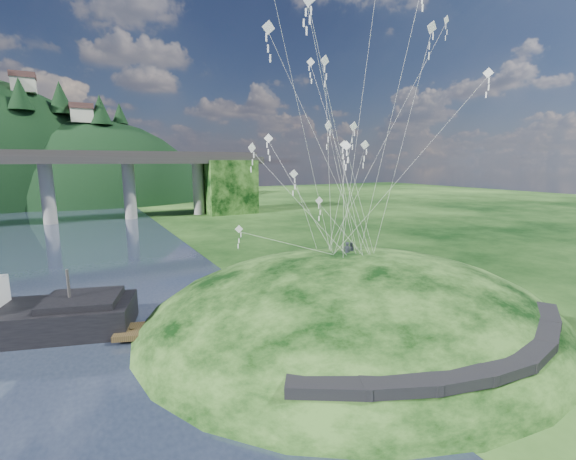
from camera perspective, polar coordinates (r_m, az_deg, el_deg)
ground at (r=27.78m, az=-1.32°, el=-17.07°), size 320.00×320.00×0.00m
grass_hill at (r=33.91m, az=9.54°, el=-14.77°), size 36.00×32.00×13.00m
footpath at (r=24.82m, az=26.49°, el=-16.31°), size 22.29×5.84×0.83m
wooden_dock at (r=30.32m, az=-9.11°, el=-13.73°), size 15.75×7.51×1.13m
kite_flyers at (r=34.07m, az=9.04°, el=-1.75°), size 1.67×1.22×1.93m
kite_swarm at (r=31.45m, az=6.28°, el=18.27°), size 19.47×16.63×21.47m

